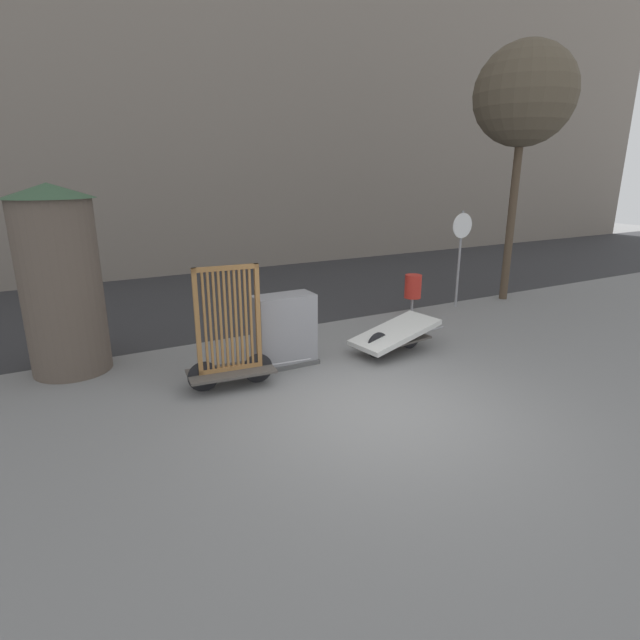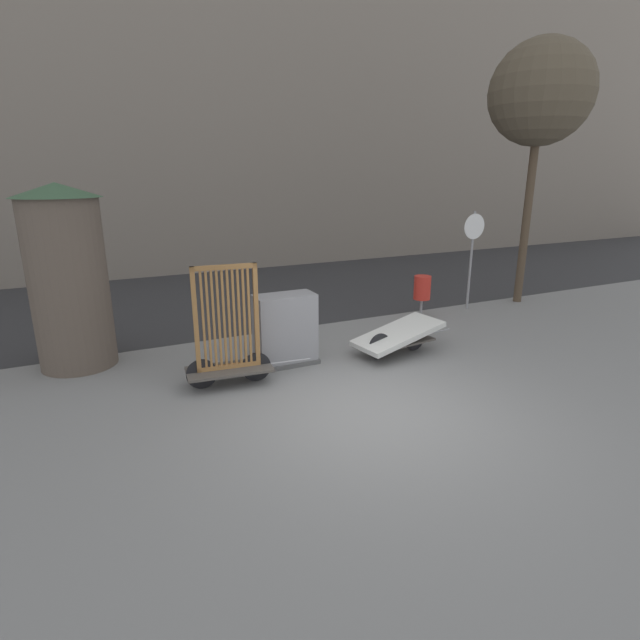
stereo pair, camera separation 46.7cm
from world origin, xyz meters
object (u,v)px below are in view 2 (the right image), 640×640
at_px(bike_cart_with_mattress, 398,336).
at_px(street_tree, 541,94).
at_px(utility_cabinet, 285,332).
at_px(sign_post, 472,245).
at_px(advertising_column, 68,277).
at_px(bike_cart_with_bedframe, 228,343).
at_px(trash_bin, 422,288).

relative_size(bike_cart_with_mattress, street_tree, 0.35).
height_order(bike_cart_with_mattress, utility_cabinet, utility_cabinet).
xyz_separation_m(bike_cart_with_mattress, sign_post, (3.47, 2.01, 1.24)).
relative_size(utility_cabinet, advertising_column, 0.40).
distance_m(bike_cart_with_bedframe, utility_cabinet, 1.26).
xyz_separation_m(sign_post, advertising_column, (-8.93, 0.01, 0.01)).
distance_m(sign_post, advertising_column, 8.93).
height_order(advertising_column, street_tree, street_tree).
relative_size(bike_cart_with_bedframe, street_tree, 0.33).
height_order(trash_bin, street_tree, street_tree).
xyz_separation_m(utility_cabinet, sign_post, (5.56, 1.54, 1.01)).
relative_size(bike_cart_with_mattress, trash_bin, 2.33).
distance_m(bike_cart_with_bedframe, advertising_column, 3.13).
bearing_deg(trash_bin, utility_cabinet, -159.48).
bearing_deg(utility_cabinet, sign_post, 15.45).
bearing_deg(trash_bin, street_tree, 0.00).
distance_m(bike_cart_with_bedframe, sign_post, 7.08).
xyz_separation_m(bike_cart_with_bedframe, street_tree, (8.46, 2.02, 4.41)).
distance_m(utility_cabinet, trash_bin, 4.41).
xyz_separation_m(bike_cart_with_bedframe, trash_bin, (5.29, 2.02, -0.03)).
xyz_separation_m(trash_bin, sign_post, (1.43, -0.01, 0.93)).
bearing_deg(advertising_column, street_tree, 0.00).
bearing_deg(trash_bin, bike_cart_with_mattress, -135.25).
bearing_deg(bike_cart_with_bedframe, advertising_column, 143.07).
xyz_separation_m(trash_bin, street_tree, (3.16, 0.00, 4.44)).
bearing_deg(sign_post, street_tree, 0.31).
distance_m(trash_bin, street_tree, 5.46).
xyz_separation_m(sign_post, street_tree, (1.73, 0.01, 3.51)).
height_order(bike_cart_with_mattress, advertising_column, advertising_column).
height_order(trash_bin, advertising_column, advertising_column).
bearing_deg(bike_cart_with_bedframe, trash_bin, 26.44).
distance_m(bike_cart_with_mattress, trash_bin, 2.88).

